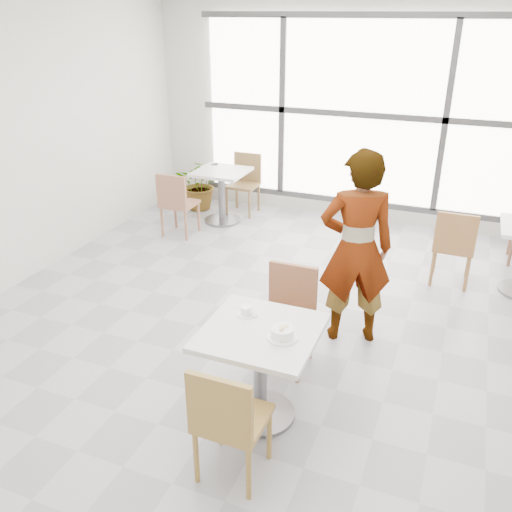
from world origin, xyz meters
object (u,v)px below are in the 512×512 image
at_px(bg_chair_left_far, 245,179).
at_px(main_table, 261,357).
at_px(person, 356,249).
at_px(chair_near, 227,418).
at_px(bg_chair_right_near, 454,243).
at_px(bg_chair_left_near, 176,201).
at_px(oatmeal_bowl, 282,333).
at_px(coffee_cup, 246,311).
at_px(plant_left, 201,184).
at_px(bg_table_left, 222,189).
at_px(chair_far, 288,310).

bearing_deg(bg_chair_left_far, main_table, -65.56).
distance_m(person, bg_chair_left_far, 3.59).
relative_size(chair_near, bg_chair_right_near, 1.00).
height_order(person, bg_chair_left_near, person).
bearing_deg(oatmeal_bowl, bg_chair_left_near, 130.65).
distance_m(coffee_cup, plant_left, 4.51).
height_order(oatmeal_bowl, bg_chair_left_near, bg_chair_left_near).
height_order(main_table, oatmeal_bowl, oatmeal_bowl).
distance_m(oatmeal_bowl, bg_chair_left_near, 3.84).
relative_size(bg_chair_left_near, bg_chair_left_far, 1.00).
distance_m(main_table, coffee_cup, 0.34).
xyz_separation_m(chair_near, bg_table_left, (-2.04, 4.23, -0.01)).
relative_size(chair_near, bg_chair_left_near, 1.00).
relative_size(chair_far, coffee_cup, 5.47).
height_order(bg_chair_left_far, plant_left, bg_chair_left_far).
xyz_separation_m(coffee_cup, bg_table_left, (-1.83, 3.44, -0.29)).
xyz_separation_m(bg_chair_left_near, plant_left, (-0.22, 1.11, -0.11)).
height_order(chair_far, bg_chair_left_near, same).
bearing_deg(chair_near, bg_chair_right_near, -108.37).
xyz_separation_m(bg_table_left, bg_chair_left_near, (-0.32, -0.73, 0.01)).
xyz_separation_m(oatmeal_bowl, bg_chair_left_far, (-2.03, 4.13, -0.29)).
xyz_separation_m(person, plant_left, (-2.91, 2.66, -0.50)).
relative_size(chair_near, coffee_cup, 5.47).
relative_size(coffee_cup, plant_left, 0.20).
bearing_deg(bg_table_left, plant_left, 144.27).
xyz_separation_m(chair_far, bg_chair_right_near, (1.20, 2.00, 0.00)).
bearing_deg(coffee_cup, bg_table_left, 118.04).
xyz_separation_m(coffee_cup, bg_chair_right_near, (1.33, 2.59, -0.28)).
height_order(chair_near, oatmeal_bowl, chair_near).
bearing_deg(chair_near, coffee_cup, -75.51).
distance_m(chair_near, coffee_cup, 0.86).
height_order(chair_near, coffee_cup, chair_near).
xyz_separation_m(main_table, chair_far, (-0.04, 0.74, -0.02)).
height_order(main_table, bg_chair_right_near, bg_chair_right_near).
bearing_deg(bg_table_left, bg_chair_left_far, 74.15).
bearing_deg(chair_near, main_table, -87.04).
relative_size(coffee_cup, person, 0.09).
height_order(chair_near, bg_chair_left_far, same).
bearing_deg(bg_table_left, oatmeal_bowl, -59.06).
bearing_deg(chair_near, bg_chair_left_far, -68.19).
distance_m(bg_chair_right_near, plant_left, 3.89).
bearing_deg(coffee_cup, plant_left, 121.74).
distance_m(chair_near, bg_chair_left_near, 4.22).
height_order(coffee_cup, bg_chair_left_near, bg_chair_left_near).
xyz_separation_m(chair_near, bg_chair_right_near, (1.12, 3.38, 0.00)).
xyz_separation_m(main_table, bg_chair_left_far, (-1.86, 4.09, -0.02)).
xyz_separation_m(chair_near, chair_far, (-0.08, 1.38, 0.00)).
relative_size(oatmeal_bowl, coffee_cup, 1.32).
height_order(oatmeal_bowl, bg_chair_right_near, bg_chair_right_near).
height_order(chair_far, person, person).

